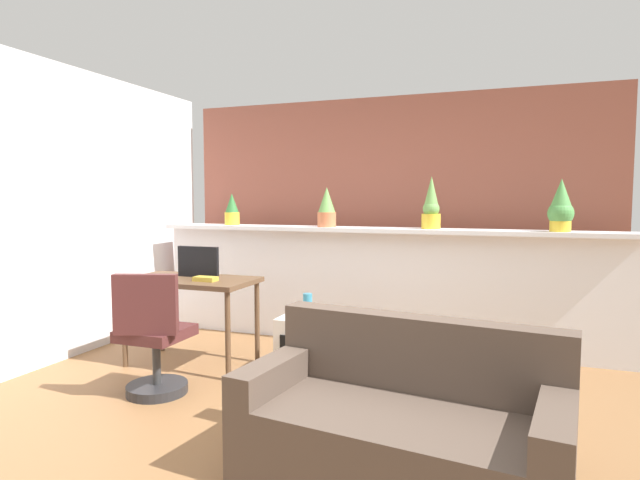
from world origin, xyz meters
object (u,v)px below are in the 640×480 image
Objects in this scene: potted_plant_0 at (232,210)px; vase_on_shelf at (308,305)px; office_chair at (153,343)px; book_on_desk at (206,279)px; potted_plant_3 at (561,207)px; tv_monitor at (198,262)px; couch at (402,429)px; potted_plant_1 at (327,208)px; side_cube_shelf at (307,348)px; potted_plant_2 at (431,206)px; desk at (191,288)px.

potted_plant_0 reaches higher than vase_on_shelf.
office_chair is 4.77× the size of book_on_desk.
potted_plant_3 reaches higher than tv_monitor.
book_on_desk is (0.04, 0.63, 0.38)m from office_chair.
potted_plant_1 is at bearing 117.54° from couch.
office_chair is 1.16m from side_cube_shelf.
tv_monitor reaches higher than office_chair.
couch is at bearing -33.10° from tv_monitor.
vase_on_shelf is (-0.79, -1.12, -0.76)m from potted_plant_2.
potted_plant_1 reaches higher than potted_plant_0.
office_chair is at bearing -141.14° from side_cube_shelf.
office_chair reaches higher than desk.
office_chair is 1.82× the size of side_cube_shelf.
tv_monitor is (0.02, 0.08, 0.22)m from desk.
potted_plant_3 is 1.15× the size of tv_monitor.
couch is at bearing -51.30° from side_cube_shelf.
desk is 0.78m from office_chair.
potted_plant_3 is at bearing 29.73° from vase_on_shelf.
vase_on_shelf is at bearing 128.30° from couch.
tv_monitor is 1.08m from vase_on_shelf.
potted_plant_3 is (2.10, 0.00, 0.02)m from potted_plant_1.
potted_plant_3 is at bearing 29.93° from side_cube_shelf.
couch is (2.07, -1.25, -0.38)m from desk.
office_chair is 1.98m from couch.
potted_plant_2 is 2.29m from desk.
potted_plant_3 reaches higher than side_cube_shelf.
potted_plant_2 is (1.01, 0.05, 0.02)m from potted_plant_1.
desk is 1.07m from vase_on_shelf.
book_on_desk is at bearing -143.29° from potted_plant_2.
vase_on_shelf is (1.30, -1.11, -0.72)m from potted_plant_0.
book_on_desk is (0.18, -0.17, -0.11)m from tv_monitor.
book_on_desk is at bearing -156.66° from potted_plant_3.
potted_plant_0 is 0.75× the size of potted_plant_3.
side_cube_shelf is (-0.80, -1.14, -1.10)m from potted_plant_2.
potted_plant_1 is at bearing -179.97° from potted_plant_3.
couch is (1.86, -1.16, -0.49)m from book_on_desk.
desk is at bearing 148.80° from couch.
vase_on_shelf is at bearing 7.17° from book_on_desk.
book_on_desk is at bearing -43.38° from tv_monitor.
potted_plant_2 reaches higher than potted_plant_3.
potted_plant_2 is 2.70× the size of vase_on_shelf.
tv_monitor reaches higher than book_on_desk.
potted_plant_3 is at bearing -0.65° from potted_plant_0.
potted_plant_0 is 1.32m from desk.
potted_plant_3 is at bearing 20.38° from desk.
potted_plant_2 reaches higher than tv_monitor.
potted_plant_0 is at bearing 139.08° from side_cube_shelf.
potted_plant_2 is 0.54× the size of office_chair.
potted_plant_1 is 0.43× the size of office_chair.
potted_plant_2 is at bearing 30.13° from tv_monitor.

